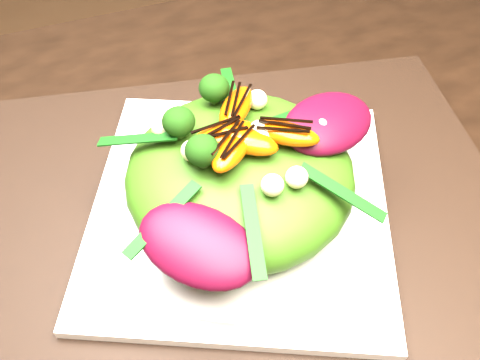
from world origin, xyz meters
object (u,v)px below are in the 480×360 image
object	(u,v)px
dining_table	(385,223)
plate_base	(240,206)
lettuce_mound	(240,174)
orange_segment	(223,122)
salad_bowl	(240,196)
placemat	(240,210)

from	to	relation	value
dining_table	plate_base	world-z (taller)	dining_table
lettuce_mound	orange_segment	world-z (taller)	orange_segment
orange_segment	salad_bowl	bearing A→B (deg)	-78.71
orange_segment	lettuce_mound	bearing A→B (deg)	-78.71
salad_bowl	lettuce_mound	size ratio (longest dim) A/B	1.27
dining_table	salad_bowl	distance (m)	0.16
dining_table	placemat	size ratio (longest dim) A/B	2.95
placemat	lettuce_mound	bearing A→B (deg)	90.00
dining_table	lettuce_mound	xyz separation A→B (m)	(-0.14, 0.05, 0.08)
dining_table	plate_base	distance (m)	0.15
plate_base	orange_segment	distance (m)	0.10
lettuce_mound	orange_segment	distance (m)	0.05
dining_table	plate_base	size ratio (longest dim) A/B	5.61
dining_table	lettuce_mound	world-z (taller)	dining_table
salad_bowl	orange_segment	xyz separation A→B (m)	(-0.01, 0.03, 0.08)
plate_base	salad_bowl	xyz separation A→B (m)	(0.00, -0.00, 0.02)
orange_segment	placemat	bearing A→B (deg)	-78.71
dining_table	lettuce_mound	bearing A→B (deg)	159.22
plate_base	lettuce_mound	size ratio (longest dim) A/B	1.36
plate_base	orange_segment	bearing A→B (deg)	101.29
orange_segment	plate_base	bearing A→B (deg)	-78.71
dining_table	plate_base	bearing A→B (deg)	159.22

